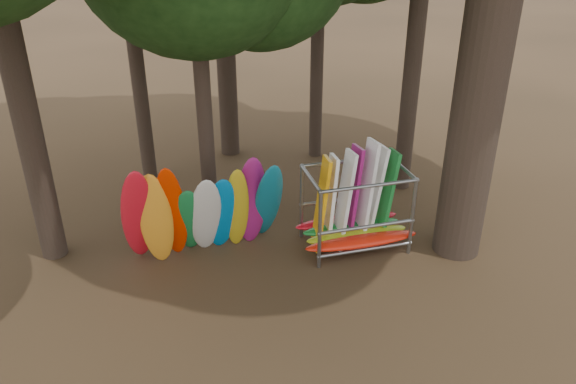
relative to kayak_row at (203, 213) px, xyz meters
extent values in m
plane|color=#47331E|center=(1.47, -1.11, -1.33)|extent=(120.00, 120.00, 0.00)
cylinder|color=black|center=(4.66, 5.66, 3.39)|extent=(0.43, 0.43, 9.45)
cylinder|color=black|center=(0.39, 1.56, 3.04)|extent=(0.39, 0.39, 8.74)
ellipsoid|color=red|center=(-1.47, -0.06, 0.14)|extent=(0.90, 1.83, 3.09)
ellipsoid|color=orange|center=(-1.09, -0.15, 0.04)|extent=(0.89, 1.21, 2.84)
ellipsoid|color=red|center=(-0.70, -0.07, 0.11)|extent=(0.84, 1.50, 2.98)
ellipsoid|color=#156E34|center=(-0.32, 0.09, -0.23)|extent=(0.81, 1.47, 2.33)
ellipsoid|color=beige|center=(0.06, -0.05, -0.08)|extent=(0.78, 1.47, 2.61)
ellipsoid|color=#0168AD|center=(0.45, 0.06, -0.15)|extent=(0.80, 1.30, 2.47)
ellipsoid|color=#B89A18|center=(0.83, 0.04, -0.05)|extent=(0.66, 1.23, 2.65)
ellipsoid|color=#8B175F|center=(1.22, 0.13, 0.05)|extent=(0.78, 1.15, 2.84)
ellipsoid|color=#0D637A|center=(1.60, 0.05, 0.03)|extent=(0.71, 1.98, 2.89)
ellipsoid|color=red|center=(3.79, -0.83, -0.91)|extent=(2.95, 0.55, 0.24)
ellipsoid|color=#9BAB16|center=(3.79, -0.51, -0.91)|extent=(2.69, 0.55, 0.24)
ellipsoid|color=#1A782F|center=(3.79, -0.10, -0.91)|extent=(2.64, 0.55, 0.24)
ellipsoid|color=red|center=(3.79, 0.23, -0.91)|extent=(2.84, 0.55, 0.24)
cube|color=orange|center=(2.92, -0.16, -0.12)|extent=(0.45, 0.75, 2.45)
cube|color=white|center=(3.21, 0.00, -0.15)|extent=(0.35, 0.76, 2.40)
cube|color=silver|center=(3.50, -0.23, -0.05)|extent=(0.47, 0.78, 2.58)
cube|color=#8E1762|center=(3.79, 0.00, -0.05)|extent=(0.43, 0.79, 2.59)
cube|color=white|center=(4.08, -0.21, 0.05)|extent=(0.48, 0.81, 2.79)
cube|color=white|center=(4.36, -0.05, -0.06)|extent=(0.57, 0.78, 2.55)
cube|color=#1B7A30|center=(4.65, -0.19, -0.12)|extent=(0.49, 0.76, 2.45)
camera|label=1|loc=(-1.14, -11.79, 6.44)|focal=35.00mm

